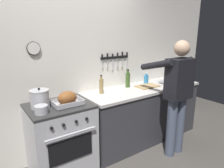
% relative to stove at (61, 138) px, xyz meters
% --- Properties ---
extents(wall_back, '(6.00, 0.13, 2.60)m').
position_rel_stove_xyz_m(wall_back, '(0.22, 0.36, 0.85)').
color(wall_back, white).
rests_on(wall_back, ground).
extents(counter_block, '(2.03, 0.65, 0.90)m').
position_rel_stove_xyz_m(counter_block, '(1.43, 0.00, 0.01)').
color(counter_block, '#38383D').
rests_on(counter_block, ground).
extents(stove, '(0.76, 0.67, 0.90)m').
position_rel_stove_xyz_m(stove, '(0.00, 0.00, 0.00)').
color(stove, '#BCBCC1').
rests_on(stove, ground).
extents(person_cook, '(0.51, 0.63, 1.66)m').
position_rel_stove_xyz_m(person_cook, '(1.50, -0.57, 0.50)').
color(person_cook, '#4C566B').
rests_on(person_cook, ground).
extents(roasting_pan, '(0.35, 0.26, 0.17)m').
position_rel_stove_xyz_m(roasting_pan, '(0.09, -0.07, 0.53)').
color(roasting_pan, '#B7B7BC').
rests_on(roasting_pan, stove).
extents(stock_pot, '(0.22, 0.22, 0.24)m').
position_rel_stove_xyz_m(stock_pot, '(-0.21, 0.05, 0.56)').
color(stock_pot, '#B7B7BC').
rests_on(stock_pot, stove).
extents(saucepan, '(0.14, 0.14, 0.09)m').
position_rel_stove_xyz_m(saucepan, '(-0.25, -0.15, 0.50)').
color(saucepan, '#B7B7BC').
rests_on(saucepan, stove).
extents(cutting_board, '(0.36, 0.24, 0.02)m').
position_rel_stove_xyz_m(cutting_board, '(1.49, -0.01, 0.46)').
color(cutting_board, tan).
rests_on(cutting_board, counter_block).
extents(bottle_vinegar, '(0.06, 0.06, 0.27)m').
position_rel_stove_xyz_m(bottle_vinegar, '(0.68, 0.11, 0.56)').
color(bottle_vinegar, '#997F4C').
rests_on(bottle_vinegar, counter_block).
extents(bottle_dish_soap, '(0.08, 0.08, 0.20)m').
position_rel_stove_xyz_m(bottle_dish_soap, '(1.59, 0.13, 0.53)').
color(bottle_dish_soap, '#338CCC').
rests_on(bottle_dish_soap, counter_block).
extents(bottle_olive_oil, '(0.07, 0.07, 0.29)m').
position_rel_stove_xyz_m(bottle_olive_oil, '(1.21, 0.16, 0.57)').
color(bottle_olive_oil, '#385623').
rests_on(bottle_olive_oil, counter_block).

